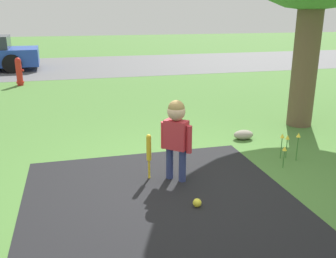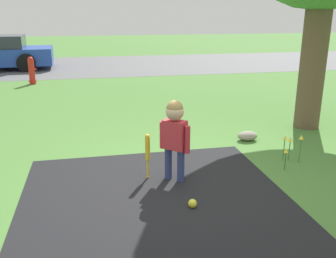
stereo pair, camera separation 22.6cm
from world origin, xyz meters
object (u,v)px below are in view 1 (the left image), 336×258
sports_ball (197,203)px  fire_hydrant (19,72)px  child (176,129)px  baseball_bat (149,150)px

sports_ball → fire_hydrant: (-2.68, 7.93, 0.34)m
child → baseball_bat: child is taller
child → sports_ball: bearing=-43.9°
baseball_bat → fire_hydrant: (-2.32, 7.09, 0.00)m
fire_hydrant → baseball_bat: bearing=-71.9°
child → fire_hydrant: (-2.64, 7.21, -0.28)m
child → sports_ball: 0.95m
sports_ball → baseball_bat: bearing=113.1°
baseball_bat → sports_ball: 0.97m
child → sports_ball: (0.04, -0.72, -0.62)m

